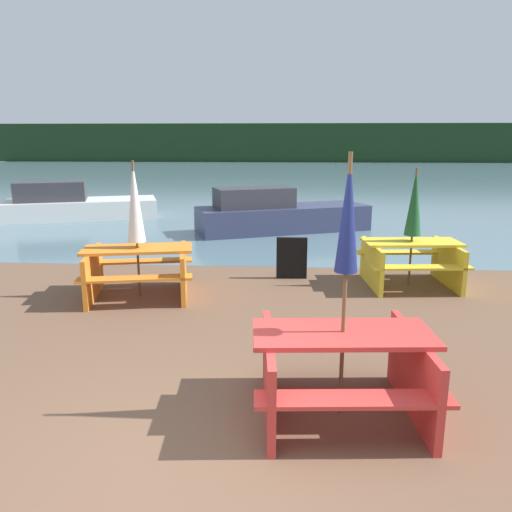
# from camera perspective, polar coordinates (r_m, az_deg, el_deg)

# --- Properties ---
(ground_plane) EXTENTS (60.00, 60.00, 0.00)m
(ground_plane) POSITION_cam_1_polar(r_m,az_deg,el_deg) (4.13, -9.77, -23.82)
(ground_plane) COLOR brown
(water) EXTENTS (60.00, 50.00, 0.00)m
(water) POSITION_cam_1_polar(r_m,az_deg,el_deg) (34.62, 2.28, 9.20)
(water) COLOR slate
(water) RESTS_ON ground_plane
(far_treeline) EXTENTS (80.00, 1.60, 4.00)m
(far_treeline) POSITION_cam_1_polar(r_m,az_deg,el_deg) (54.53, 2.85, 12.80)
(far_treeline) COLOR #193319
(far_treeline) RESTS_ON water
(picnic_table_red) EXTENTS (1.70, 1.50, 0.80)m
(picnic_table_red) POSITION_cam_1_polar(r_m,az_deg,el_deg) (4.69, 9.76, -12.21)
(picnic_table_red) COLOR red
(picnic_table_red) RESTS_ON ground_plane
(picnic_table_orange) EXTENTS (1.93, 1.68, 0.80)m
(picnic_table_orange) POSITION_cam_1_polar(r_m,az_deg,el_deg) (8.15, -13.29, -1.26)
(picnic_table_orange) COLOR orange
(picnic_table_orange) RESTS_ON ground_plane
(picnic_table_yellow) EXTENTS (1.71, 1.51, 0.78)m
(picnic_table_yellow) POSITION_cam_1_polar(r_m,az_deg,el_deg) (8.92, 17.22, -0.32)
(picnic_table_yellow) COLOR yellow
(picnic_table_yellow) RESTS_ON ground_plane
(umbrella_white) EXTENTS (0.28, 0.28, 2.15)m
(umbrella_white) POSITION_cam_1_polar(r_m,az_deg,el_deg) (7.96, -13.68, 5.95)
(umbrella_white) COLOR brown
(umbrella_white) RESTS_ON ground_plane
(umbrella_navy) EXTENTS (0.20, 0.20, 2.37)m
(umbrella_navy) POSITION_cam_1_polar(r_m,az_deg,el_deg) (4.29, 10.46, 4.21)
(umbrella_navy) COLOR brown
(umbrella_navy) RESTS_ON ground_plane
(umbrella_darkgreen) EXTENTS (0.28, 0.28, 2.01)m
(umbrella_darkgreen) POSITION_cam_1_polar(r_m,az_deg,el_deg) (8.76, 17.66, 5.84)
(umbrella_darkgreen) COLOR brown
(umbrella_darkgreen) RESTS_ON ground_plane
(boat) EXTENTS (4.84, 3.02, 1.21)m
(boat) POSITION_cam_1_polar(r_m,az_deg,el_deg) (13.60, 2.50, 4.75)
(boat) COLOR #333856
(boat) RESTS_ON water
(boat_second) EXTENTS (4.94, 3.09, 1.18)m
(boat_second) POSITION_cam_1_polar(r_m,az_deg,el_deg) (16.87, -20.09, 5.54)
(boat_second) COLOR silver
(boat_second) RESTS_ON water
(signboard) EXTENTS (0.55, 0.08, 0.75)m
(signboard) POSITION_cam_1_polar(r_m,az_deg,el_deg) (9.01, 4.10, -0.22)
(signboard) COLOR black
(signboard) RESTS_ON ground_plane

